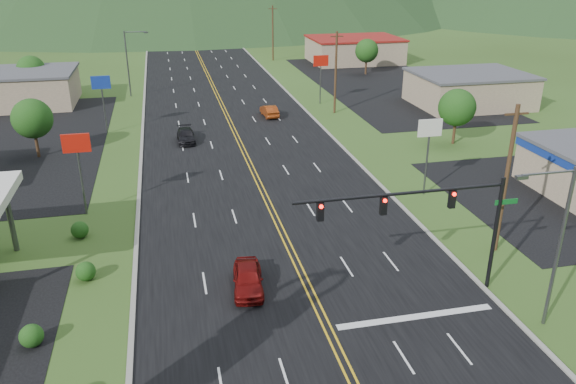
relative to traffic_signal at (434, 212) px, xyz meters
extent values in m
cylinder|color=black|center=(4.02, 0.00, -1.83)|extent=(0.24, 0.24, 7.00)
cylinder|color=black|center=(-1.98, 0.00, 1.27)|extent=(12.00, 0.18, 0.18)
cube|color=#0C591E|center=(4.42, 0.00, 0.17)|extent=(1.40, 0.06, 0.30)
cube|color=black|center=(1.02, 0.00, 0.67)|extent=(0.35, 0.28, 1.05)
sphere|color=#FF0C05|center=(1.02, -0.18, 1.02)|extent=(0.22, 0.22, 0.22)
cube|color=black|center=(-2.98, 0.00, 0.67)|extent=(0.35, 0.28, 1.05)
sphere|color=#FF0C05|center=(-2.98, -0.18, 1.02)|extent=(0.22, 0.22, 0.22)
cube|color=black|center=(-6.48, 0.00, 0.67)|extent=(0.35, 0.28, 1.05)
sphere|color=#FF0C05|center=(-6.48, -0.18, 1.02)|extent=(0.22, 0.22, 0.22)
cylinder|color=#59595E|center=(5.02, -4.00, -0.83)|extent=(0.20, 0.20, 9.00)
cylinder|color=#59595E|center=(3.58, -4.00, 3.47)|extent=(2.88, 0.12, 0.12)
cube|color=#59595E|center=(2.14, -4.00, 3.37)|extent=(0.60, 0.25, 0.18)
cylinder|color=#59595E|center=(-18.48, 56.00, -0.83)|extent=(0.20, 0.20, 9.00)
cylinder|color=#59595E|center=(-17.04, 56.00, 3.47)|extent=(2.88, 0.12, 0.12)
cube|color=#59595E|center=(-15.60, 56.00, 3.37)|extent=(0.60, 0.25, 0.18)
cylinder|color=#59595E|center=(-24.48, 11.00, -2.83)|extent=(0.36, 0.36, 5.00)
cube|color=tan|center=(-34.48, 54.00, -3.23)|extent=(18.00, 11.00, 4.20)
cube|color=#4C4C51|center=(-34.48, 54.00, -0.98)|extent=(18.40, 11.40, 0.30)
cube|color=tan|center=(25.52, 41.00, -3.33)|extent=(14.00, 11.00, 4.00)
cube|color=#4C4C51|center=(25.52, 41.00, -1.18)|extent=(14.40, 11.40, 0.30)
cube|color=tan|center=(21.52, 76.00, -3.23)|extent=(16.00, 12.00, 4.20)
cube|color=maroon|center=(21.52, 76.00, -0.98)|extent=(16.40, 12.40, 0.30)
cylinder|color=#59595E|center=(-20.48, 16.00, -2.83)|extent=(0.16, 0.16, 5.00)
cube|color=red|center=(-20.48, 16.00, 0.37)|extent=(2.00, 0.18, 1.40)
cylinder|color=#59595E|center=(-20.48, 38.00, -2.83)|extent=(0.16, 0.16, 5.00)
cube|color=navy|center=(-20.48, 38.00, 0.37)|extent=(2.00, 0.18, 1.40)
cylinder|color=#59595E|center=(6.52, 14.00, -2.83)|extent=(0.16, 0.16, 5.00)
cube|color=white|center=(6.52, 14.00, 0.37)|extent=(2.00, 0.18, 1.40)
cylinder|color=#59595E|center=(6.52, 46.00, -2.83)|extent=(0.16, 0.16, 5.00)
cube|color=red|center=(6.52, 46.00, 0.37)|extent=(2.00, 0.18, 1.40)
cylinder|color=#382314|center=(-26.48, 31.00, -3.83)|extent=(0.30, 0.30, 3.00)
sphere|color=#1C4914|center=(-26.48, 31.00, -1.43)|extent=(3.84, 3.84, 3.84)
cylinder|color=#382314|center=(-31.48, 58.00, -3.83)|extent=(0.30, 0.30, 3.00)
sphere|color=#1C4914|center=(-31.48, 58.00, -1.43)|extent=(3.84, 3.84, 3.84)
cylinder|color=#382314|center=(15.52, 26.00, -3.83)|extent=(0.30, 0.30, 3.00)
sphere|color=#1C4914|center=(15.52, 26.00, -1.43)|extent=(3.84, 3.84, 3.84)
cylinder|color=#382314|center=(19.52, 64.00, -3.83)|extent=(0.30, 0.30, 3.00)
sphere|color=#1C4914|center=(19.52, 64.00, -1.43)|extent=(3.84, 3.84, 3.84)
cylinder|color=#382314|center=(7.02, 4.00, -0.33)|extent=(0.28, 0.28, 10.00)
cube|color=#382314|center=(7.02, 4.00, 4.07)|extent=(1.60, 0.12, 0.12)
cylinder|color=#382314|center=(7.02, 41.00, -0.33)|extent=(0.28, 0.28, 10.00)
cube|color=#382314|center=(7.02, 41.00, 4.07)|extent=(1.60, 0.12, 0.12)
cylinder|color=#382314|center=(7.02, 81.00, -0.33)|extent=(0.28, 0.28, 10.00)
cube|color=#382314|center=(7.02, 81.00, 4.07)|extent=(1.60, 0.12, 0.12)
cylinder|color=#382314|center=(7.02, 121.00, -0.33)|extent=(0.28, 0.28, 10.00)
imported|color=maroon|center=(-10.01, 2.76, -4.60)|extent=(2.19, 4.47, 1.47)
imported|color=black|center=(-12.00, 32.75, -4.67)|extent=(1.90, 4.54, 1.31)
imported|color=#90350F|center=(-1.40, 40.92, -4.63)|extent=(1.74, 4.33, 1.40)
camera|label=1|loc=(-13.93, -25.52, 12.91)|focal=35.00mm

